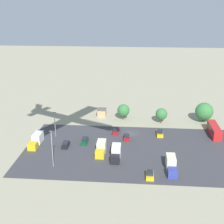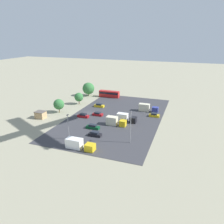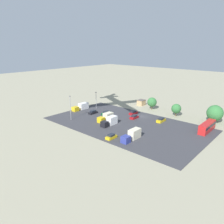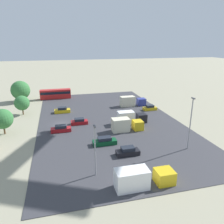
{
  "view_description": "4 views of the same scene",
  "coord_description": "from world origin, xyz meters",
  "px_view_note": "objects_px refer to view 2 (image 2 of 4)",
  "views": [
    {
      "loc": [
        -1.52,
        93.54,
        41.11
      ],
      "look_at": [
        3.77,
        30.74,
        18.43
      ],
      "focal_mm": 50.0,
      "sensor_mm": 36.0,
      "label": 1
    },
    {
      "loc": [
        77.74,
        38.43,
        31.16
      ],
      "look_at": [
        1.38,
        10.64,
        2.33
      ],
      "focal_mm": 35.0,
      "sensor_mm": 36.0,
      "label": 2
    },
    {
      "loc": [
        -49.24,
        75.84,
        29.44
      ],
      "look_at": [
        5.71,
        13.61,
        4.13
      ],
      "focal_mm": 35.0,
      "sensor_mm": 36.0,
      "label": 3
    },
    {
      "loc": [
        52.96,
        -0.31,
        19.86
      ],
      "look_at": [
        1.86,
        12.72,
        2.72
      ],
      "focal_mm": 35.0,
      "sensor_mm": 36.0,
      "label": 4
    }
  ],
  "objects_px": {
    "bus": "(109,94)",
    "parked_car_2": "(95,134)",
    "parked_car_0": "(93,127)",
    "parked_truck_1": "(115,121)",
    "parked_truck_3": "(125,118)",
    "parked_car_3": "(99,105)",
    "parked_car_4": "(83,116)",
    "parked_car_1": "(98,114)",
    "parked_truck_0": "(79,144)",
    "parked_truck_2": "(147,108)",
    "shed_building": "(41,115)",
    "parked_car_5": "(154,115)"
  },
  "relations": [
    {
      "from": "bus",
      "to": "parked_car_2",
      "type": "height_order",
      "value": "bus"
    },
    {
      "from": "bus",
      "to": "parked_car_0",
      "type": "xyz_separation_m",
      "value": [
        40.55,
        9.18,
        -1.12
      ]
    },
    {
      "from": "parked_truck_1",
      "to": "parked_truck_3",
      "type": "relative_size",
      "value": 0.99
    },
    {
      "from": "parked_car_3",
      "to": "parked_truck_1",
      "type": "xyz_separation_m",
      "value": [
        17.42,
        13.69,
        0.72
      ]
    },
    {
      "from": "parked_car_4",
      "to": "parked_truck_3",
      "type": "height_order",
      "value": "parked_truck_3"
    },
    {
      "from": "parked_car_0",
      "to": "parked_car_1",
      "type": "bearing_deg",
      "value": -163.81
    },
    {
      "from": "parked_car_4",
      "to": "parked_truck_0",
      "type": "height_order",
      "value": "parked_truck_0"
    },
    {
      "from": "parked_car_1",
      "to": "parked_truck_2",
      "type": "xyz_separation_m",
      "value": [
        -12.1,
        17.92,
        0.83
      ]
    },
    {
      "from": "shed_building",
      "to": "parked_car_0",
      "type": "relative_size",
      "value": 0.83
    },
    {
      "from": "parked_car_2",
      "to": "parked_truck_1",
      "type": "bearing_deg",
      "value": 164.47
    },
    {
      "from": "bus",
      "to": "parked_truck_0",
      "type": "distance_m",
      "value": 56.06
    },
    {
      "from": "shed_building",
      "to": "parked_truck_2",
      "type": "xyz_separation_m",
      "value": [
        -22.23,
        38.04,
        0.15
      ]
    },
    {
      "from": "parked_car_4",
      "to": "parked_truck_0",
      "type": "bearing_deg",
      "value": 24.22
    },
    {
      "from": "shed_building",
      "to": "parked_car_3",
      "type": "height_order",
      "value": "shed_building"
    },
    {
      "from": "parked_car_5",
      "to": "parked_truck_3",
      "type": "relative_size",
      "value": 0.54
    },
    {
      "from": "parked_car_3",
      "to": "parked_truck_1",
      "type": "height_order",
      "value": "parked_truck_1"
    },
    {
      "from": "parked_truck_2",
      "to": "parked_car_3",
      "type": "bearing_deg",
      "value": -85.82
    },
    {
      "from": "shed_building",
      "to": "parked_car_5",
      "type": "height_order",
      "value": "shed_building"
    },
    {
      "from": "parked_car_2",
      "to": "bus",
      "type": "bearing_deg",
      "value": -164.88
    },
    {
      "from": "parked_car_3",
      "to": "bus",
      "type": "bearing_deg",
      "value": 5.61
    },
    {
      "from": "parked_truck_0",
      "to": "bus",
      "type": "bearing_deg",
      "value": -168.33
    },
    {
      "from": "parked_car_0",
      "to": "parked_car_5",
      "type": "relative_size",
      "value": 1.19
    },
    {
      "from": "parked_car_0",
      "to": "parked_truck_1",
      "type": "distance_m",
      "value": 8.5
    },
    {
      "from": "parked_car_5",
      "to": "parked_truck_0",
      "type": "distance_m",
      "value": 37.2
    },
    {
      "from": "parked_car_1",
      "to": "parked_car_4",
      "type": "bearing_deg",
      "value": -50.55
    },
    {
      "from": "shed_building",
      "to": "parked_truck_2",
      "type": "distance_m",
      "value": 44.06
    },
    {
      "from": "parked_car_5",
      "to": "parked_truck_2",
      "type": "xyz_separation_m",
      "value": [
        -5.56,
        -3.96,
        0.81
      ]
    },
    {
      "from": "parked_car_0",
      "to": "parked_car_4",
      "type": "relative_size",
      "value": 1.05
    },
    {
      "from": "parked_truck_0",
      "to": "parked_car_2",
      "type": "bearing_deg",
      "value": 173.63
    },
    {
      "from": "parked_car_2",
      "to": "parked_truck_2",
      "type": "distance_m",
      "value": 31.95
    },
    {
      "from": "parked_car_3",
      "to": "parked_truck_1",
      "type": "distance_m",
      "value": 22.17
    },
    {
      "from": "parked_car_5",
      "to": "parked_truck_1",
      "type": "relative_size",
      "value": 0.55
    },
    {
      "from": "parked_truck_2",
      "to": "parked_truck_3",
      "type": "relative_size",
      "value": 1.12
    },
    {
      "from": "parked_car_0",
      "to": "parked_truck_3",
      "type": "relative_size",
      "value": 0.65
    },
    {
      "from": "parked_car_1",
      "to": "parked_car_2",
      "type": "relative_size",
      "value": 0.98
    },
    {
      "from": "shed_building",
      "to": "parked_car_5",
      "type": "bearing_deg",
      "value": 111.65
    },
    {
      "from": "parked_truck_2",
      "to": "parked_car_1",
      "type": "bearing_deg",
      "value": -55.98
    },
    {
      "from": "shed_building",
      "to": "parked_truck_1",
      "type": "distance_m",
      "value": 30.19
    },
    {
      "from": "bus",
      "to": "parked_car_5",
      "type": "xyz_separation_m",
      "value": [
        21.35,
        27.39,
        -1.13
      ]
    },
    {
      "from": "parked_car_3",
      "to": "parked_truck_2",
      "type": "relative_size",
      "value": 0.55
    },
    {
      "from": "bus",
      "to": "parked_truck_0",
      "type": "bearing_deg",
      "value": 11.67
    },
    {
      "from": "bus",
      "to": "parked_truck_0",
      "type": "xyz_separation_m",
      "value": [
        54.9,
        11.34,
        -0.44
      ]
    },
    {
      "from": "parked_car_0",
      "to": "parked_car_4",
      "type": "distance_m",
      "value": 12.14
    },
    {
      "from": "shed_building",
      "to": "parked_truck_1",
      "type": "xyz_separation_m",
      "value": [
        -3.22,
        30.01,
        0.1
      ]
    },
    {
      "from": "parked_car_3",
      "to": "parked_truck_3",
      "type": "xyz_separation_m",
      "value": [
        12.98,
        16.35,
        0.75
      ]
    },
    {
      "from": "parked_car_1",
      "to": "parked_car_4",
      "type": "xyz_separation_m",
      "value": [
        3.8,
        -4.61,
        0.02
      ]
    },
    {
      "from": "parked_car_2",
      "to": "parked_truck_3",
      "type": "height_order",
      "value": "parked_truck_3"
    },
    {
      "from": "parked_car_2",
      "to": "parked_car_1",
      "type": "bearing_deg",
      "value": -159.02
    },
    {
      "from": "parked_car_5",
      "to": "parked_truck_0",
      "type": "bearing_deg",
      "value": -25.57
    },
    {
      "from": "parked_car_2",
      "to": "parked_truck_0",
      "type": "distance_m",
      "value": 9.23
    }
  ]
}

